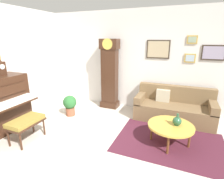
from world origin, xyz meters
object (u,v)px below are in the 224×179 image
at_px(piano_bench, 26,122).
at_px(coffee_table, 171,126).
at_px(grandfather_clock, 110,76).
at_px(potted_plant, 70,104).
at_px(mantel_clock, 1,68).
at_px(couch, 174,108).
at_px(green_jug, 177,121).

xyz_separation_m(piano_bench, coffee_table, (2.72, 0.99, -0.03)).
relative_size(grandfather_clock, potted_plant, 3.62).
distance_m(piano_bench, coffee_table, 2.89).
bearing_deg(mantel_clock, grandfather_clock, 51.23).
height_order(couch, mantel_clock, mantel_clock).
bearing_deg(green_jug, couch, 96.05).
bearing_deg(coffee_table, green_jug, 15.94).
bearing_deg(piano_bench, couch, 39.00).
distance_m(mantel_clock, green_jug, 3.84).
bearing_deg(piano_bench, potted_plant, 86.23).
bearing_deg(grandfather_clock, potted_plant, -127.27).
xyz_separation_m(grandfather_clock, mantel_clock, (-1.67, -2.08, 0.45)).
xyz_separation_m(coffee_table, green_jug, (0.11, 0.03, 0.12)).
relative_size(piano_bench, couch, 0.37).
height_order(couch, green_jug, couch).
bearing_deg(coffee_table, mantel_clock, -168.35).
distance_m(grandfather_clock, coffee_table, 2.38).
distance_m(piano_bench, green_jug, 3.00).
distance_m(mantel_clock, potted_plant, 1.80).
bearing_deg(coffee_table, piano_bench, -159.88).
bearing_deg(mantel_clock, couch, 28.56).
relative_size(piano_bench, grandfather_clock, 0.34).
height_order(piano_bench, coffee_table, piano_bench).
bearing_deg(potted_plant, piano_bench, -93.77).
bearing_deg(grandfather_clock, green_jug, -33.75).
bearing_deg(grandfather_clock, mantel_clock, -128.77).
xyz_separation_m(piano_bench, mantel_clock, (-0.83, 0.26, 1.01)).
height_order(grandfather_clock, green_jug, grandfather_clock).
height_order(coffee_table, green_jug, green_jug).
relative_size(green_jug, potted_plant, 0.43).
xyz_separation_m(mantel_clock, potted_plant, (0.92, 1.10, -1.10)).
bearing_deg(mantel_clock, potted_plant, 49.94).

